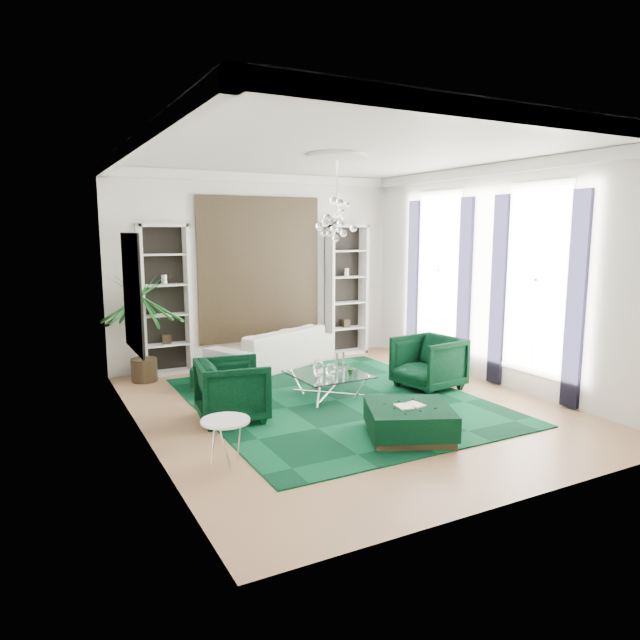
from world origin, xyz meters
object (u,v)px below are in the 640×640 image
sofa (272,348)px  armchair_left (232,390)px  coffee_table (328,385)px  palm (141,312)px  side_table (226,443)px  ottoman_front (409,422)px  armchair_right (428,363)px  ottoman_side (220,375)px

sofa → armchair_left: armchair_left is taller
coffee_table → palm: (-2.45, 2.40, 1.05)m
sofa → armchair_left: 3.18m
sofa → palm: size_ratio=1.06×
side_table → sofa: bearing=60.5°
armchair_left → ottoman_front: (1.80, -1.75, -0.23)m
armchair_right → side_table: (-4.10, -1.50, -0.18)m
sofa → armchair_right: armchair_right is taller
ottoman_side → ottoman_front: size_ratio=0.84×
armchair_right → ottoman_front: bearing=-51.8°
armchair_left → coffee_table: 1.80m
coffee_table → ottoman_side: ottoman_side is taller
ottoman_side → ottoman_front: bearing=-68.5°
coffee_table → palm: size_ratio=0.46×
ottoman_front → ottoman_side: bearing=111.5°
armchair_right → side_table: 4.37m
sofa → side_table: 4.77m
sofa → ottoman_side: sofa is taller
coffee_table → side_table: side_table is taller
armchair_left → side_table: 1.62m
armchair_left → palm: 2.95m
coffee_table → ottoman_front: ottoman_front is taller
armchair_right → ottoman_front: (-1.70, -1.75, -0.24)m
coffee_table → ottoman_side: bearing=133.0°
sofa → ottoman_side: size_ratio=2.97×
coffee_table → palm: palm is taller
armchair_right → ottoman_front: armchair_right is taller
palm → sofa: bearing=-2.3°
armchair_right → ottoman_side: armchair_right is taller
armchair_left → side_table: armchair_left is taller
armchair_left → ottoman_front: bearing=-126.5°
armchair_left → coffee_table: size_ratio=0.85×
palm → coffee_table: bearing=-44.4°
coffee_table → palm: bearing=135.6°
sofa → coffee_table: sofa is taller
armchair_left → palm: (-0.70, 2.75, 0.81)m
ottoman_side → side_table: side_table is taller
sofa → side_table: bearing=37.0°
armchair_left → palm: size_ratio=0.39×
coffee_table → ottoman_side: size_ratio=1.27×
sofa → ottoman_front: size_ratio=2.50×
ottoman_side → side_table: bearing=-106.9°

